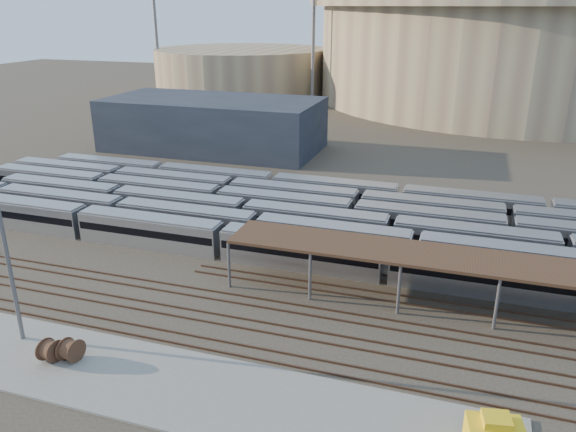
{
  "coord_description": "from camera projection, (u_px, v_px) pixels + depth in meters",
  "views": [
    {
      "loc": [
        13.76,
        -45.8,
        27.21
      ],
      "look_at": [
        -5.19,
        12.0,
        4.29
      ],
      "focal_mm": 35.0,
      "sensor_mm": 36.0,
      "label": 1
    }
  ],
  "objects": [
    {
      "name": "secondary_arena",
      "position": [
        242.0,
        70.0,
        184.95
      ],
      "size": [
        56.0,
        56.0,
        14.0
      ],
      "primitive_type": "cylinder",
      "color": "tan",
      "rests_on": "ground"
    },
    {
      "name": "apron",
      "position": [
        179.0,
        388.0,
        42.41
      ],
      "size": [
        50.0,
        9.0,
        0.2
      ],
      "primitive_type": "cube",
      "color": "gray",
      "rests_on": "ground"
    },
    {
      "name": "inspection_shed",
      "position": [
        551.0,
        273.0,
        49.71
      ],
      "size": [
        60.3,
        6.0,
        5.3
      ],
      "color": "slate",
      "rests_on": "ground"
    },
    {
      "name": "cable_reel_east",
      "position": [
        71.0,
        350.0,
        45.17
      ],
      "size": [
        1.4,
        2.1,
        1.94
      ],
      "primitive_type": "cylinder",
      "rotation": [
        0.0,
        1.57,
        -0.17
      ],
      "color": "brown",
      "rests_on": "apron"
    },
    {
      "name": "yard_light_pole",
      "position": [
        0.0,
        218.0,
        44.59
      ],
      "size": [
        0.82,
        0.36,
        22.11
      ],
      "color": "slate",
      "rests_on": "apron"
    },
    {
      "name": "ground",
      "position": [
        300.0,
        305.0,
        54.33
      ],
      "size": [
        420.0,
        420.0,
        0.0
      ],
      "primitive_type": "plane",
      "color": "#383026",
      "rests_on": "ground"
    },
    {
      "name": "subway_trains",
      "position": [
        358.0,
        223.0,
        69.61
      ],
      "size": [
        128.28,
        23.9,
        3.6
      ],
      "color": "silver",
      "rests_on": "ground"
    },
    {
      "name": "floodlight_1",
      "position": [
        156.0,
        27.0,
        178.54
      ],
      "size": [
        4.0,
        1.0,
        38.4
      ],
      "color": "slate",
      "rests_on": "ground"
    },
    {
      "name": "floodlight_0",
      "position": [
        313.0,
        31.0,
        153.61
      ],
      "size": [
        4.0,
        1.0,
        38.4
      ],
      "color": "slate",
      "rests_on": "ground"
    },
    {
      "name": "floodlight_3",
      "position": [
        409.0,
        25.0,
        192.24
      ],
      "size": [
        4.0,
        1.0,
        38.4
      ],
      "color": "slate",
      "rests_on": "ground"
    },
    {
      "name": "cable_reel_west",
      "position": [
        51.0,
        350.0,
        45.16
      ],
      "size": [
        1.48,
        2.11,
        1.92
      ],
      "primitive_type": "cylinder",
      "rotation": [
        0.0,
        1.57,
        -0.23
      ],
      "color": "brown",
      "rests_on": "apron"
    },
    {
      "name": "empty_tracks",
      "position": [
        284.0,
        331.0,
        49.85
      ],
      "size": [
        170.0,
        9.62,
        0.18
      ],
      "color": "#4C3323",
      "rests_on": "ground"
    },
    {
      "name": "service_building",
      "position": [
        213.0,
        124.0,
        111.68
      ],
      "size": [
        42.0,
        20.0,
        10.0
      ],
      "primitive_type": "cube",
      "color": "#1E232D",
      "rests_on": "ground"
    },
    {
      "name": "stadium",
      "position": [
        520.0,
        44.0,
        165.73
      ],
      "size": [
        124.0,
        124.0,
        32.5
      ],
      "color": "tan",
      "rests_on": "ground"
    }
  ]
}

